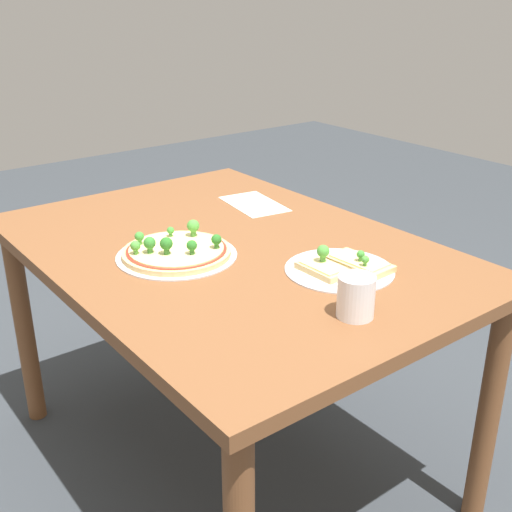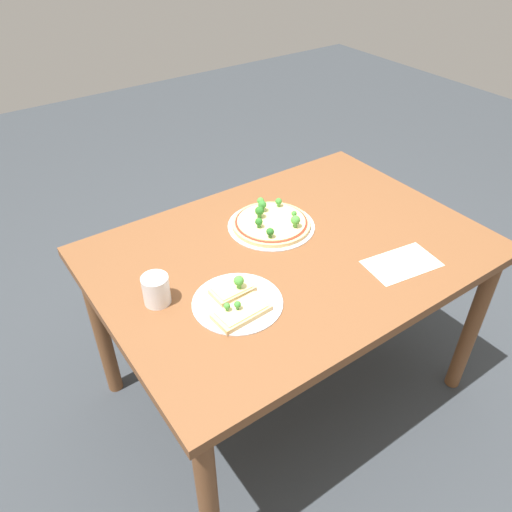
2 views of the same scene
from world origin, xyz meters
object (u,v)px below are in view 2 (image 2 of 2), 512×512
Objects in this scene: drinking_cup at (156,290)px; dining_table at (291,268)px; pizza_tray_whole at (271,223)px; pizza_tray_slice at (238,302)px.

dining_table is at bearing -2.30° from drinking_cup.
dining_table is at bearing -98.76° from pizza_tray_whole.
pizza_tray_whole is 0.44m from pizza_tray_slice.
drinking_cup is (-0.19, 0.15, 0.04)m from pizza_tray_slice.
drinking_cup is (-0.53, -0.13, 0.03)m from pizza_tray_whole.
dining_table is 0.52m from drinking_cup.
pizza_tray_slice is (-0.31, -0.13, 0.10)m from dining_table.
pizza_tray_slice is 2.95× the size of drinking_cup.
dining_table is 14.20× the size of drinking_cup.
pizza_tray_slice reaches higher than dining_table.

